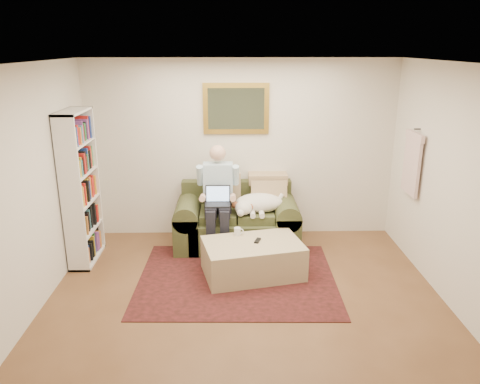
{
  "coord_description": "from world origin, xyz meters",
  "views": [
    {
      "loc": [
        -0.16,
        -4.21,
        2.77
      ],
      "look_at": [
        -0.03,
        1.54,
        0.95
      ],
      "focal_mm": 35.0,
      "sensor_mm": 36.0,
      "label": 1
    }
  ],
  "objects_px": {
    "ottoman": "(253,259)",
    "coffee_mug": "(237,231)",
    "seated_man": "(218,200)",
    "sleeping_dog": "(259,203)",
    "laptop": "(218,199)",
    "sofa": "(237,225)",
    "bookshelf": "(80,188)"
  },
  "relations": [
    {
      "from": "sleeping_dog",
      "to": "ottoman",
      "type": "xyz_separation_m",
      "value": [
        -0.13,
        -0.84,
        -0.45
      ]
    },
    {
      "from": "sofa",
      "to": "seated_man",
      "type": "xyz_separation_m",
      "value": [
        -0.26,
        -0.16,
        0.43
      ]
    },
    {
      "from": "sofa",
      "to": "bookshelf",
      "type": "distance_m",
      "value": 2.19
    },
    {
      "from": "sofa",
      "to": "sleeping_dog",
      "type": "xyz_separation_m",
      "value": [
        0.31,
        -0.09,
        0.36
      ]
    },
    {
      "from": "laptop",
      "to": "sleeping_dog",
      "type": "bearing_deg",
      "value": 13.64
    },
    {
      "from": "laptop",
      "to": "ottoman",
      "type": "bearing_deg",
      "value": -57.76
    },
    {
      "from": "laptop",
      "to": "coffee_mug",
      "type": "relative_size",
      "value": 3.37
    },
    {
      "from": "laptop",
      "to": "ottoman",
      "type": "relative_size",
      "value": 0.28
    },
    {
      "from": "sleeping_dog",
      "to": "ottoman",
      "type": "height_order",
      "value": "sleeping_dog"
    },
    {
      "from": "bookshelf",
      "to": "ottoman",
      "type": "bearing_deg",
      "value": -12.85
    },
    {
      "from": "ottoman",
      "to": "sleeping_dog",
      "type": "bearing_deg",
      "value": 81.36
    },
    {
      "from": "laptop",
      "to": "bookshelf",
      "type": "distance_m",
      "value": 1.8
    },
    {
      "from": "sleeping_dog",
      "to": "coffee_mug",
      "type": "height_order",
      "value": "sleeping_dog"
    },
    {
      "from": "seated_man",
      "to": "bookshelf",
      "type": "xyz_separation_m",
      "value": [
        -1.77,
        -0.27,
        0.27
      ]
    },
    {
      "from": "coffee_mug",
      "to": "sofa",
      "type": "bearing_deg",
      "value": 89.68
    },
    {
      "from": "seated_man",
      "to": "bookshelf",
      "type": "height_order",
      "value": "bookshelf"
    },
    {
      "from": "coffee_mug",
      "to": "sleeping_dog",
      "type": "bearing_deg",
      "value": 62.1
    },
    {
      "from": "seated_man",
      "to": "coffee_mug",
      "type": "bearing_deg",
      "value": -63.91
    },
    {
      "from": "sofa",
      "to": "bookshelf",
      "type": "relative_size",
      "value": 0.87
    },
    {
      "from": "seated_man",
      "to": "sleeping_dog",
      "type": "relative_size",
      "value": 2.04
    },
    {
      "from": "ottoman",
      "to": "seated_man",
      "type": "bearing_deg",
      "value": 119.93
    },
    {
      "from": "sofa",
      "to": "coffee_mug",
      "type": "distance_m",
      "value": 0.71
    },
    {
      "from": "sleeping_dog",
      "to": "coffee_mug",
      "type": "xyz_separation_m",
      "value": [
        -0.32,
        -0.6,
        -0.18
      ]
    },
    {
      "from": "seated_man",
      "to": "ottoman",
      "type": "bearing_deg",
      "value": -60.07
    },
    {
      "from": "sofa",
      "to": "ottoman",
      "type": "height_order",
      "value": "sofa"
    },
    {
      "from": "seated_man",
      "to": "bookshelf",
      "type": "relative_size",
      "value": 0.73
    },
    {
      "from": "sleeping_dog",
      "to": "ottoman",
      "type": "relative_size",
      "value": 0.6
    },
    {
      "from": "sleeping_dog",
      "to": "bookshelf",
      "type": "bearing_deg",
      "value": -171.77
    },
    {
      "from": "seated_man",
      "to": "laptop",
      "type": "height_order",
      "value": "seated_man"
    },
    {
      "from": "sofa",
      "to": "sleeping_dog",
      "type": "relative_size",
      "value": 2.43
    },
    {
      "from": "ottoman",
      "to": "coffee_mug",
      "type": "height_order",
      "value": "coffee_mug"
    },
    {
      "from": "ottoman",
      "to": "coffee_mug",
      "type": "xyz_separation_m",
      "value": [
        -0.19,
        0.25,
        0.27
      ]
    }
  ]
}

